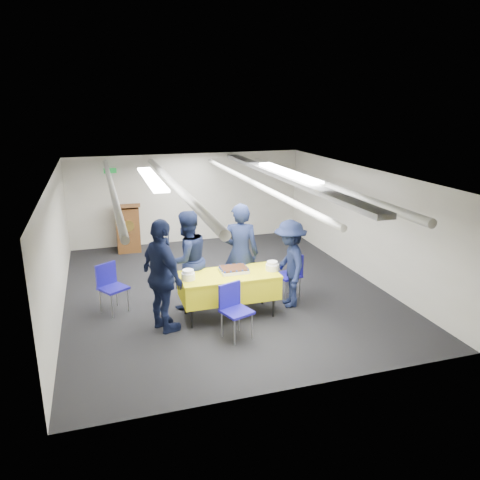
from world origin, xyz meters
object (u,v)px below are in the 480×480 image
serving_table (229,285)px  chair_left (110,283)px  podium (128,227)px  chair_right (291,271)px  sailor_b (187,260)px  sailor_c (163,276)px  sailor_a (240,253)px  chair_near (234,305)px  sheet_cake (234,269)px  sailor_d (290,264)px

serving_table → chair_left: 2.10m
podium → chair_right: size_ratio=1.44×
sailor_b → sailor_c: sailor_c is taller
sailor_c → sailor_a: bearing=-85.5°
chair_left → sailor_a: 2.36m
serving_table → sailor_b: sailor_b is taller
serving_table → chair_near: bearing=-100.3°
serving_table → podium: bearing=108.2°
podium → sailor_b: bearing=-77.9°
sheet_cake → sailor_b: 0.88m
sailor_d → chair_right: bearing=160.8°
sailor_d → sheet_cake: bearing=-79.9°
podium → sailor_a: 4.08m
chair_right → sailor_a: (-0.97, 0.11, 0.40)m
chair_left → sailor_a: sailor_a is taller
chair_left → sailor_c: bearing=-51.6°
chair_near → sailor_c: (-1.01, 0.53, 0.40)m
sheet_cake → sailor_c: size_ratio=0.26×
sheet_cake → podium: bearing=109.8°
serving_table → chair_right: 1.40m
sailor_b → sailor_d: (1.76, -0.48, -0.09)m
sheet_cake → sailor_a: size_ratio=0.26×
sheet_cake → sailor_b: size_ratio=0.27×
serving_table → sailor_c: size_ratio=0.90×
chair_right → sailor_b: sailor_b is taller
sailor_a → sailor_d: 0.92m
chair_near → sheet_cake: bearing=73.3°
chair_left → sailor_c: sailor_c is taller
podium → chair_right: podium is taller
podium → sailor_c: bearing=-87.0°
serving_table → chair_right: size_ratio=1.92×
sailor_b → serving_table: bearing=113.8°
sailor_c → serving_table: bearing=-101.4°
serving_table → sailor_b: size_ratio=0.94×
sailor_d → podium: bearing=-139.4°
serving_table → chair_left: (-1.94, 0.80, -0.03)m
podium → sailor_d: 4.84m
chair_near → chair_left: (-1.81, 1.53, 0.00)m
podium → chair_left: bearing=-99.3°
podium → chair_right: 4.66m
podium → chair_left: (-0.56, -3.41, -0.08)m
chair_near → chair_right: (1.47, 1.16, 0.00)m
chair_right → sailor_a: size_ratio=0.47×
serving_table → sailor_b: 0.90m
sailor_b → chair_left: bearing=-31.7°
serving_table → chair_right: bearing=17.7°
chair_right → sailor_c: size_ratio=0.47×
sheet_cake → sailor_c: (-1.26, -0.28, 0.12)m
sheet_cake → chair_left: (-2.05, 0.72, -0.28)m
sailor_a → sailor_b: bearing=16.5°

